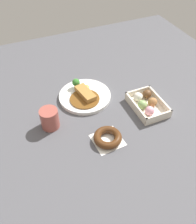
{
  "coord_description": "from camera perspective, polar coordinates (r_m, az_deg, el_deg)",
  "views": [
    {
      "loc": [
        0.72,
        -0.35,
        0.78
      ],
      "look_at": [
        0.02,
        -0.06,
        0.03
      ],
      "focal_mm": 39.21,
      "sensor_mm": 36.0,
      "label": 1
    }
  ],
  "objects": [
    {
      "name": "donut_box",
      "position": [
        1.14,
        11.3,
        1.84
      ],
      "size": [
        0.19,
        0.13,
        0.05
      ],
      "color": "beige",
      "rests_on": "ground_plane"
    },
    {
      "name": "coffee_mug",
      "position": [
        1.04,
        -11.21,
        -1.51
      ],
      "size": [
        0.08,
        0.08,
        0.09
      ],
      "primitive_type": "cylinder",
      "color": "#9E4C42",
      "rests_on": "ground_plane"
    },
    {
      "name": "chocolate_ring_donut",
      "position": [
        0.99,
        2.25,
        -5.98
      ],
      "size": [
        0.12,
        0.12,
        0.03
      ],
      "color": "white",
      "rests_on": "ground_plane"
    },
    {
      "name": "ground_plane",
      "position": [
        1.12,
        2.28,
        0.22
      ],
      "size": [
        1.6,
        1.6,
        0.0
      ],
      "primitive_type": "plane",
      "color": "#4C4C51"
    },
    {
      "name": "curry_plate",
      "position": [
        1.18,
        -3.14,
        3.9
      ],
      "size": [
        0.25,
        0.25,
        0.07
      ],
      "color": "white",
      "rests_on": "ground_plane"
    }
  ]
}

